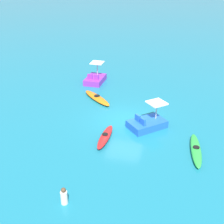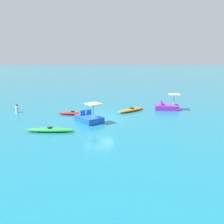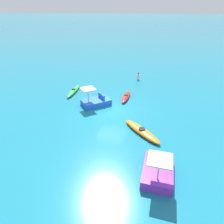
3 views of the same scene
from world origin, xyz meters
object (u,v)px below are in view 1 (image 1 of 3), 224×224
(kayak_red, at_px, (105,137))
(kayak_orange, at_px, (97,98))
(pedal_boat_purple, at_px, (95,79))
(person_near_shore, at_px, (64,197))
(kayak_green, at_px, (196,150))
(pedal_boat_blue, at_px, (147,123))

(kayak_red, xyz_separation_m, kayak_orange, (-5.58, -2.03, 0.00))
(pedal_boat_purple, relative_size, person_near_shore, 2.85)
(person_near_shore, bearing_deg, kayak_orange, -172.37)
(kayak_green, distance_m, pedal_boat_blue, 3.84)
(pedal_boat_blue, relative_size, person_near_shore, 3.17)
(kayak_red, bearing_deg, kayak_orange, -160.02)
(kayak_green, bearing_deg, pedal_boat_blue, -126.64)
(kayak_orange, distance_m, pedal_boat_blue, 5.66)
(pedal_boat_blue, distance_m, person_near_shore, 8.29)
(person_near_shore, bearing_deg, pedal_boat_purple, -169.91)
(kayak_green, height_order, pedal_boat_purple, pedal_boat_purple)
(kayak_green, bearing_deg, pedal_boat_purple, -137.89)
(pedal_boat_blue, relative_size, pedal_boat_purple, 1.11)
(kayak_green, relative_size, pedal_boat_blue, 1.27)
(kayak_red, relative_size, pedal_boat_purple, 1.15)
(pedal_boat_blue, distance_m, pedal_boat_purple, 9.14)
(pedal_boat_blue, bearing_deg, kayak_green, 53.36)
(kayak_red, distance_m, pedal_boat_purple, 9.81)
(kayak_red, xyz_separation_m, kayak_green, (0.27, 5.45, -0.00))
(kayak_red, bearing_deg, kayak_green, 87.16)
(kayak_red, distance_m, kayak_green, 5.45)
(kayak_green, height_order, pedal_boat_blue, pedal_boat_blue)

